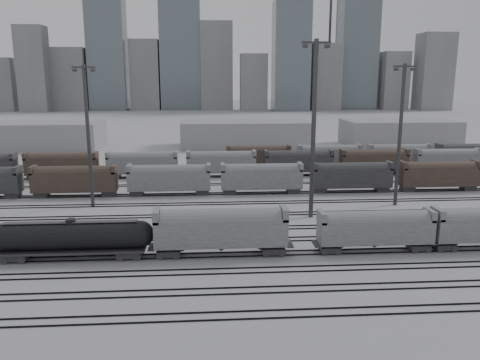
{
  "coord_description": "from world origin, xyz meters",
  "views": [
    {
      "loc": [
        -1.87,
        -52.36,
        20.76
      ],
      "look_at": [
        3.53,
        25.51,
        4.0
      ],
      "focal_mm": 35.0,
      "sensor_mm": 36.0,
      "label": 1
    }
  ],
  "objects": [
    {
      "name": "crane_right",
      "position": [
        91.26,
        305.0,
        57.39
      ],
      "size": [
        42.0,
        1.8,
        100.0
      ],
      "color": "#353538",
      "rests_on": "ground"
    },
    {
      "name": "crane_left",
      "position": [
        -28.74,
        305.0,
        57.39
      ],
      "size": [
        42.0,
        1.8,
        100.0
      ],
      "color": "#353538",
      "rests_on": "ground"
    },
    {
      "name": "skyline",
      "position": [
        10.84,
        280.0,
        34.73
      ],
      "size": [
        316.0,
        22.4,
        95.0
      ],
      "color": "gray",
      "rests_on": "ground"
    },
    {
      "name": "light_mast_d",
      "position": [
        29.67,
        22.23,
        12.37
      ],
      "size": [
        3.73,
        0.6,
        23.32
      ],
      "color": "#353538",
      "rests_on": "ground"
    },
    {
      "name": "warehouse_mid",
      "position": [
        10.0,
        95.0,
        4.0
      ],
      "size": [
        40.0,
        18.0,
        8.0
      ],
      "primitive_type": "cube",
      "color": "gray",
      "rests_on": "ground"
    },
    {
      "name": "tracks",
      "position": [
        0.0,
        17.5,
        0.08
      ],
      "size": [
        220.0,
        71.5,
        0.16
      ],
      "color": "black",
      "rests_on": "ground"
    },
    {
      "name": "warehouse_right",
      "position": [
        60.0,
        95.0,
        4.0
      ],
      "size": [
        35.0,
        18.0,
        8.0
      ],
      "primitive_type": "cube",
      "color": "gray",
      "rests_on": "ground"
    },
    {
      "name": "light_mast_b",
      "position": [
        -21.26,
        24.88,
        12.29
      ],
      "size": [
        3.71,
        0.59,
        23.16
      ],
      "color": "#353538",
      "rests_on": "ground"
    },
    {
      "name": "light_mast_c",
      "position": [
        13.85,
        16.19,
        14.07
      ],
      "size": [
        4.24,
        0.68,
        26.52
      ],
      "color": "#353538",
      "rests_on": "ground"
    },
    {
      "name": "tank_car_b",
      "position": [
        -17.94,
        1.0,
        2.73
      ],
      "size": [
        19.1,
        3.18,
        4.72
      ],
      "color": "#27272A",
      "rests_on": "ground"
    },
    {
      "name": "bg_string_near",
      "position": [
        8.0,
        32.0,
        2.8
      ],
      "size": [
        151.0,
        3.0,
        5.6
      ],
      "color": "gray",
      "rests_on": "ground"
    },
    {
      "name": "hopper_car_b",
      "position": [
        18.45,
        1.0,
        3.12
      ],
      "size": [
        14.11,
        2.8,
        5.05
      ],
      "color": "#27272A",
      "rests_on": "ground"
    },
    {
      "name": "ground",
      "position": [
        0.0,
        0.0,
        0.0
      ],
      "size": [
        900.0,
        900.0,
        0.0
      ],
      "primitive_type": "plane",
      "color": "#B3B3B8",
      "rests_on": "ground"
    },
    {
      "name": "bg_string_mid",
      "position": [
        18.0,
        48.0,
        2.8
      ],
      "size": [
        151.0,
        3.0,
        5.6
      ],
      "color": "#27272A",
      "rests_on": "ground"
    },
    {
      "name": "bg_string_far",
      "position": [
        35.5,
        56.0,
        2.8
      ],
      "size": [
        66.0,
        3.0,
        5.6
      ],
      "color": "#4D3B30",
      "rests_on": "ground"
    },
    {
      "name": "warehouse_left",
      "position": [
        -60.0,
        95.0,
        4.0
      ],
      "size": [
        50.0,
        18.0,
        8.0
      ],
      "primitive_type": "cube",
      "color": "gray",
      "rests_on": "ground"
    },
    {
      "name": "hopper_car_a",
      "position": [
        -0.44,
        1.0,
        3.51
      ],
      "size": [
        15.87,
        3.15,
        5.68
      ],
      "color": "#27272A",
      "rests_on": "ground"
    }
  ]
}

